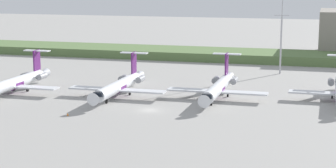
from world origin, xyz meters
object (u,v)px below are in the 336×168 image
(antenna_mast, at_px, (281,37))
(regional_jet_second, at_px, (119,85))
(regional_jet_third, at_px, (218,87))
(safety_cone_front_marker, at_px, (68,114))
(regional_jet_nearest, at_px, (16,82))

(antenna_mast, bearing_deg, regional_jet_second, -128.20)
(regional_jet_third, height_order, antenna_mast, antenna_mast)
(antenna_mast, xyz_separation_m, safety_cone_front_marker, (-36.51, -62.86, -10.28))
(regional_jet_second, xyz_separation_m, regional_jet_third, (22.47, 4.19, 0.00))
(regional_jet_nearest, relative_size, regional_jet_third, 1.00)
(regional_jet_second, height_order, regional_jet_third, same)
(regional_jet_second, xyz_separation_m, antenna_mast, (33.21, 42.20, 8.02))
(regional_jet_nearest, relative_size, safety_cone_front_marker, 56.36)
(regional_jet_second, relative_size, safety_cone_front_marker, 56.36)
(regional_jet_nearest, xyz_separation_m, regional_jet_third, (47.69, 6.79, 0.00))
(regional_jet_third, relative_size, antenna_mast, 1.21)
(regional_jet_nearest, bearing_deg, safety_cone_front_marker, -39.48)
(safety_cone_front_marker, bearing_deg, regional_jet_second, 80.92)
(regional_jet_third, bearing_deg, safety_cone_front_marker, -136.04)
(regional_jet_nearest, height_order, safety_cone_front_marker, regional_jet_nearest)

